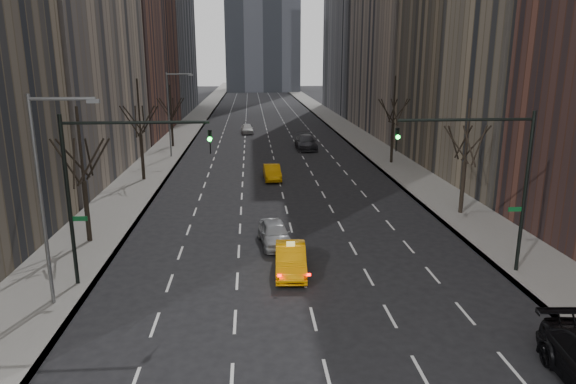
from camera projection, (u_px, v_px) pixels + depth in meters
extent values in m
cube|color=slate|center=(188.00, 128.00, 80.31)|extent=(4.50, 320.00, 0.15)
cube|color=slate|center=(343.00, 126.00, 82.04)|extent=(4.50, 320.00, 0.15)
cylinder|color=black|center=(87.00, 211.00, 29.66)|extent=(0.28, 0.28, 3.57)
cylinder|color=black|center=(80.00, 145.00, 28.68)|extent=(0.16, 0.16, 4.25)
cylinder|color=black|center=(89.00, 157.00, 29.73)|extent=(0.42, 1.80, 2.52)
cylinder|color=black|center=(98.00, 159.00, 29.25)|extent=(1.74, 0.72, 2.52)
cylinder|color=black|center=(91.00, 162.00, 28.42)|extent=(1.46, 1.25, 2.52)
cylinder|color=black|center=(74.00, 163.00, 28.08)|extent=(0.42, 1.80, 2.52)
cylinder|color=black|center=(65.00, 162.00, 28.56)|extent=(1.74, 0.72, 2.52)
cylinder|color=black|center=(73.00, 159.00, 29.39)|extent=(1.46, 1.25, 2.52)
cylinder|color=black|center=(142.00, 157.00, 45.05)|extent=(0.28, 0.28, 3.99)
cylinder|color=black|center=(139.00, 107.00, 43.96)|extent=(0.16, 0.16, 4.75)
cylinder|color=black|center=(143.00, 119.00, 45.07)|extent=(0.42, 1.80, 2.52)
cylinder|color=black|center=(150.00, 120.00, 44.59)|extent=(1.74, 0.72, 2.52)
cylinder|color=black|center=(146.00, 121.00, 43.76)|extent=(1.46, 1.25, 2.52)
cylinder|color=black|center=(136.00, 121.00, 43.42)|extent=(0.42, 1.80, 2.52)
cylinder|color=black|center=(129.00, 121.00, 43.90)|extent=(1.74, 0.72, 2.52)
cylinder|color=black|center=(133.00, 120.00, 44.73)|extent=(1.46, 1.25, 2.52)
cylinder|color=black|center=(172.00, 132.00, 62.51)|extent=(0.28, 0.28, 3.36)
cylinder|color=black|center=(171.00, 102.00, 61.59)|extent=(0.16, 0.16, 4.00)
cylinder|color=black|center=(173.00, 108.00, 62.61)|extent=(0.42, 1.80, 2.52)
cylinder|color=black|center=(178.00, 108.00, 62.12)|extent=(1.74, 0.72, 2.52)
cylinder|color=black|center=(176.00, 109.00, 61.29)|extent=(1.46, 1.25, 2.52)
cylinder|color=black|center=(169.00, 109.00, 60.95)|extent=(0.42, 1.80, 2.52)
cylinder|color=black|center=(164.00, 109.00, 61.44)|extent=(1.74, 0.72, 2.52)
cylinder|color=black|center=(166.00, 108.00, 62.27)|extent=(1.46, 1.25, 2.52)
cylinder|color=black|center=(462.00, 187.00, 35.22)|extent=(0.28, 0.28, 3.57)
cylinder|color=black|center=(467.00, 131.00, 34.24)|extent=(0.16, 0.16, 4.25)
cylinder|color=black|center=(463.00, 142.00, 35.29)|extent=(0.42, 1.80, 2.52)
cylinder|color=black|center=(476.00, 143.00, 34.81)|extent=(1.74, 0.72, 2.52)
cylinder|color=black|center=(479.00, 145.00, 33.98)|extent=(1.46, 1.25, 2.52)
cylinder|color=black|center=(469.00, 146.00, 33.64)|extent=(0.42, 1.80, 2.52)
cylinder|color=black|center=(456.00, 145.00, 34.12)|extent=(1.74, 0.72, 2.52)
cylinder|color=black|center=(454.00, 143.00, 34.95)|extent=(1.46, 1.25, 2.52)
cylinder|color=black|center=(392.00, 143.00, 52.55)|extent=(0.28, 0.28, 3.99)
cylinder|color=black|center=(394.00, 100.00, 51.45)|extent=(0.16, 0.16, 4.75)
cylinder|color=black|center=(393.00, 111.00, 52.56)|extent=(0.42, 1.80, 2.52)
cylinder|color=black|center=(401.00, 111.00, 52.08)|extent=(1.74, 0.72, 2.52)
cylinder|color=black|center=(402.00, 112.00, 51.25)|extent=(1.46, 1.25, 2.52)
cylinder|color=black|center=(395.00, 112.00, 50.91)|extent=(0.42, 1.80, 2.52)
cylinder|color=black|center=(387.00, 112.00, 51.39)|extent=(1.74, 0.72, 2.52)
cylinder|color=black|center=(386.00, 111.00, 52.22)|extent=(1.46, 1.25, 2.52)
cylinder|color=black|center=(69.00, 202.00, 23.40)|extent=(0.18, 0.18, 8.00)
cylinder|color=black|center=(136.00, 123.00, 22.72)|extent=(6.50, 0.14, 0.14)
imported|color=black|center=(210.00, 142.00, 23.18)|extent=(0.18, 0.22, 1.10)
sphere|color=#0CFF33|center=(210.00, 139.00, 22.97)|extent=(0.20, 0.20, 0.20)
cube|color=#0C5926|center=(80.00, 219.00, 23.63)|extent=(0.70, 0.04, 0.22)
cylinder|color=black|center=(525.00, 193.00, 24.93)|extent=(0.18, 0.18, 8.00)
cylinder|color=black|center=(466.00, 120.00, 23.79)|extent=(6.50, 0.14, 0.14)
imported|color=black|center=(397.00, 140.00, 23.79)|extent=(0.18, 0.22, 1.10)
sphere|color=#0CFF33|center=(398.00, 137.00, 23.58)|extent=(0.20, 0.20, 0.20)
cube|color=#0C5926|center=(515.00, 209.00, 25.10)|extent=(0.70, 0.04, 0.22)
cylinder|color=slate|center=(41.00, 204.00, 21.31)|extent=(0.16, 0.16, 9.00)
cylinder|color=slate|center=(62.00, 99.00, 20.32)|extent=(2.60, 0.14, 0.14)
cube|color=slate|center=(93.00, 101.00, 20.43)|extent=(0.50, 0.22, 0.15)
cylinder|color=slate|center=(169.00, 115.00, 55.10)|extent=(0.16, 0.16, 9.00)
cylinder|color=slate|center=(179.00, 74.00, 54.11)|extent=(2.60, 0.14, 0.14)
cube|color=slate|center=(190.00, 75.00, 54.22)|extent=(0.50, 0.22, 0.15)
imported|color=#FF9F05|center=(291.00, 259.00, 25.81)|extent=(1.73, 4.38, 1.42)
imported|color=#9DA0A5|center=(275.00, 233.00, 29.70)|extent=(2.09, 4.27, 1.40)
imported|color=orange|center=(272.00, 172.00, 45.86)|extent=(1.60, 4.16, 1.35)
imported|color=#303035|center=(306.00, 142.00, 61.46)|extent=(2.43, 5.82, 1.68)
imported|color=silver|center=(247.00, 129.00, 74.53)|extent=(1.90, 4.18, 1.39)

